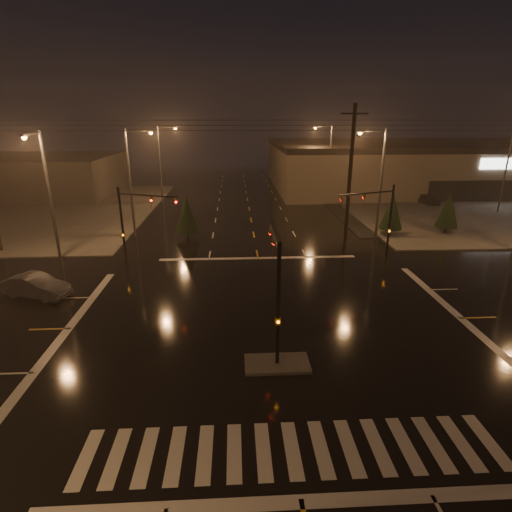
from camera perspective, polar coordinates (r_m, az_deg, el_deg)
The scene contains 23 objects.
ground at distance 22.61m, azimuth 1.95°, elevation -9.58°, with size 140.00×140.00×0.00m, color black.
sidewalk_ne at distance 60.05m, azimuth 29.16°, elevation 6.33°, with size 36.00×36.00×0.12m, color #423F3B.
sidewalk_nw at distance 58.18m, azimuth -32.17°, elevation 5.48°, with size 36.00×36.00×0.12m, color #423F3B.
median_island at distance 19.17m, azimuth 3.03°, elevation -15.11°, with size 3.00×1.60×0.15m, color #423F3B.
crosswalk at distance 15.38m, azimuth 5.18°, elevation -25.81°, with size 15.00×2.60×0.01m, color beige.
stop_bar_near at distance 14.05m, azimuth 6.52°, elevation -31.53°, with size 16.00×0.50×0.01m, color beige.
stop_bar_far at distance 32.66m, azimuth 0.28°, elevation -0.29°, with size 16.00×0.50×0.01m, color beige.
retail_building at distance 75.69m, azimuth 26.62°, elevation 11.82°, with size 60.20×28.30×7.20m.
commercial_block at distance 70.56m, azimuth -31.64°, elevation 9.77°, with size 30.00×18.00×5.60m, color #443E3C.
signal_mast_median at distance 18.22m, azimuth 2.92°, elevation -3.83°, with size 0.25×4.59×6.00m.
signal_mast_ne at distance 32.74m, azimuth 17.31°, elevation 5.78°, with size 4.84×1.86×6.00m.
signal_mast_nw at distance 31.65m, azimuth -17.12°, elevation 5.37°, with size 4.84×1.86×6.00m.
streetlight_1 at distance 39.22m, azimuth -17.20°, elevation 10.87°, with size 2.77×0.32×10.00m.
streetlight_2 at distance 54.80m, azimuth -13.30°, elevation 13.32°, with size 2.77×0.32×10.00m.
streetlight_3 at distance 38.39m, azimuth 17.04°, elevation 10.72°, with size 2.77×0.32×10.00m.
streetlight_4 at distance 57.48m, azimuth 10.28°, elevation 13.76°, with size 2.77×0.32×10.00m.
streetlight_5 at distance 34.40m, azimuth -27.72°, elevation 8.50°, with size 0.32×2.77×10.00m.
utility_pole_1 at distance 35.48m, azimuth 13.25°, elevation 10.96°, with size 2.20×0.32×12.00m.
conifer_0 at distance 40.58m, azimuth 18.86°, elevation 6.04°, with size 2.17×2.17×4.09m.
conifer_1 at distance 43.36m, azimuth 25.76°, elevation 5.95°, with size 2.17×2.17×4.09m.
conifer_3 at distance 37.96m, azimuth -9.87°, elevation 5.96°, with size 2.19×2.19×4.12m.
car_parked at distance 58.11m, azimuth 23.24°, elevation 7.47°, with size 1.59×3.95×1.35m, color black.
car_crossing at distance 29.14m, azimuth -28.90°, elevation -3.75°, with size 1.52×4.35×1.43m, color slate.
Camera 1 is at (-1.84, -19.76, 10.84)m, focal length 28.00 mm.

